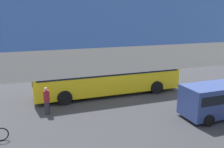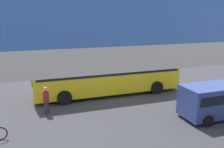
% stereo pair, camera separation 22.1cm
% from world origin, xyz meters
% --- Properties ---
extents(ground, '(80.00, 80.00, 0.00)m').
position_xyz_m(ground, '(0.00, 0.00, 0.00)').
color(ground, '#38383D').
extents(city_bus, '(11.54, 2.85, 3.15)m').
position_xyz_m(city_bus, '(0.68, -0.38, 1.88)').
color(city_bus, yellow).
rests_on(city_bus, ground).
extents(parked_van, '(4.80, 2.17, 2.05)m').
position_xyz_m(parked_van, '(-4.42, 6.06, 1.18)').
color(parked_van, '#33478C').
rests_on(parked_van, ground).
extents(pedestrian, '(0.38, 0.38, 1.79)m').
position_xyz_m(pedestrian, '(5.67, 2.14, 0.89)').
color(pedestrian, '#2D2D38').
rests_on(pedestrian, ground).
extents(lane_dash_leftmost, '(2.00, 0.20, 0.01)m').
position_xyz_m(lane_dash_leftmost, '(-4.00, -2.86, 0.00)').
color(lane_dash_leftmost, silver).
rests_on(lane_dash_leftmost, ground).
extents(lane_dash_left, '(2.00, 0.20, 0.01)m').
position_xyz_m(lane_dash_left, '(0.00, -2.86, 0.00)').
color(lane_dash_left, silver).
rests_on(lane_dash_left, ground).
extents(lane_dash_centre, '(2.00, 0.20, 0.01)m').
position_xyz_m(lane_dash_centre, '(4.00, -2.86, 0.00)').
color(lane_dash_centre, silver).
rests_on(lane_dash_centre, ground).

